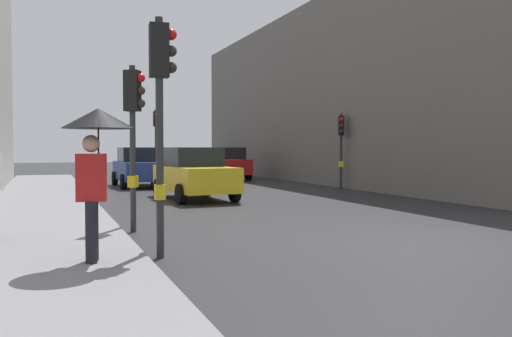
{
  "coord_description": "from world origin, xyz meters",
  "views": [
    {
      "loc": [
        -6.72,
        -8.32,
        1.76
      ],
      "look_at": [
        -0.18,
        8.82,
        1.06
      ],
      "focal_mm": 38.81,
      "sensor_mm": 36.0,
      "label": 1
    }
  ],
  "objects_px": {
    "traffic_light_near_left": "(161,93)",
    "car_green_estate": "(191,161)",
    "traffic_light_mid_street": "(341,137)",
    "car_blue_van": "(139,167)",
    "car_red_sedan": "(226,163)",
    "car_yellow_taxi": "(194,173)",
    "traffic_light_near_right": "(134,117)",
    "pedestrian_with_umbrella": "(96,141)",
    "traffic_light_far_median": "(156,131)"
  },
  "relations": [
    {
      "from": "traffic_light_mid_street",
      "to": "traffic_light_near_left",
      "type": "relative_size",
      "value": 0.84
    },
    {
      "from": "traffic_light_mid_street",
      "to": "traffic_light_near_left",
      "type": "height_order",
      "value": "traffic_light_near_left"
    },
    {
      "from": "traffic_light_near_right",
      "to": "car_green_estate",
      "type": "height_order",
      "value": "traffic_light_near_right"
    },
    {
      "from": "traffic_light_mid_street",
      "to": "car_green_estate",
      "type": "distance_m",
      "value": 15.23
    },
    {
      "from": "car_red_sedan",
      "to": "car_blue_van",
      "type": "height_order",
      "value": "same"
    },
    {
      "from": "traffic_light_near_right",
      "to": "car_yellow_taxi",
      "type": "distance_m",
      "value": 7.42
    },
    {
      "from": "car_yellow_taxi",
      "to": "car_blue_van",
      "type": "height_order",
      "value": "same"
    },
    {
      "from": "traffic_light_mid_street",
      "to": "car_green_estate",
      "type": "xyz_separation_m",
      "value": [
        -2.74,
        14.92,
        -1.33
      ]
    },
    {
      "from": "pedestrian_with_umbrella",
      "to": "traffic_light_near_right",
      "type": "bearing_deg",
      "value": 73.78
    },
    {
      "from": "traffic_light_near_left",
      "to": "pedestrian_with_umbrella",
      "type": "distance_m",
      "value": 1.5
    },
    {
      "from": "traffic_light_near_left",
      "to": "car_green_estate",
      "type": "bearing_deg",
      "value": 74.82
    },
    {
      "from": "traffic_light_mid_street",
      "to": "car_blue_van",
      "type": "distance_m",
      "value": 9.07
    },
    {
      "from": "car_red_sedan",
      "to": "car_yellow_taxi",
      "type": "xyz_separation_m",
      "value": [
        -4.56,
        -10.8,
        0.0
      ]
    },
    {
      "from": "traffic_light_near_right",
      "to": "car_red_sedan",
      "type": "distance_m",
      "value": 19.06
    },
    {
      "from": "car_red_sedan",
      "to": "pedestrian_with_umbrella",
      "type": "relative_size",
      "value": 1.98
    },
    {
      "from": "traffic_light_mid_street",
      "to": "pedestrian_with_umbrella",
      "type": "bearing_deg",
      "value": -131.17
    },
    {
      "from": "car_red_sedan",
      "to": "car_yellow_taxi",
      "type": "relative_size",
      "value": 0.98
    },
    {
      "from": "traffic_light_mid_street",
      "to": "traffic_light_near_right",
      "type": "bearing_deg",
      "value": -137.91
    },
    {
      "from": "car_yellow_taxi",
      "to": "car_green_estate",
      "type": "height_order",
      "value": "same"
    },
    {
      "from": "traffic_light_far_median",
      "to": "car_green_estate",
      "type": "height_order",
      "value": "traffic_light_far_median"
    },
    {
      "from": "traffic_light_mid_street",
      "to": "traffic_light_near_left",
      "type": "xyz_separation_m",
      "value": [
        -10.02,
        -11.92,
        0.41
      ]
    },
    {
      "from": "pedestrian_with_umbrella",
      "to": "car_red_sedan",
      "type": "bearing_deg",
      "value": 67.76
    },
    {
      "from": "car_yellow_taxi",
      "to": "car_green_estate",
      "type": "xyz_separation_m",
      "value": [
        4.3,
        17.35,
        0.0
      ]
    },
    {
      "from": "traffic_light_near_right",
      "to": "car_blue_van",
      "type": "height_order",
      "value": "traffic_light_near_right"
    },
    {
      "from": "traffic_light_mid_street",
      "to": "traffic_light_far_median",
      "type": "xyz_separation_m",
      "value": [
        -5.96,
        10.2,
        0.46
      ]
    },
    {
      "from": "traffic_light_near_left",
      "to": "car_red_sedan",
      "type": "height_order",
      "value": "traffic_light_near_left"
    },
    {
      "from": "car_blue_van",
      "to": "car_green_estate",
      "type": "xyz_separation_m",
      "value": [
        5.07,
        10.5,
        0.0
      ]
    },
    {
      "from": "traffic_light_mid_street",
      "to": "traffic_light_far_median",
      "type": "relative_size",
      "value": 0.83
    },
    {
      "from": "traffic_light_near_left",
      "to": "car_yellow_taxi",
      "type": "xyz_separation_m",
      "value": [
        2.99,
        9.5,
        -1.74
      ]
    },
    {
      "from": "traffic_light_far_median",
      "to": "pedestrian_with_umbrella",
      "type": "bearing_deg",
      "value": -102.61
    },
    {
      "from": "traffic_light_near_left",
      "to": "traffic_light_mid_street",
      "type": "bearing_deg",
      "value": 49.96
    },
    {
      "from": "traffic_light_near_right",
      "to": "traffic_light_mid_street",
      "type": "xyz_separation_m",
      "value": [
        10.02,
        9.05,
        -0.17
      ]
    },
    {
      "from": "traffic_light_mid_street",
      "to": "car_green_estate",
      "type": "bearing_deg",
      "value": 100.39
    },
    {
      "from": "traffic_light_near_right",
      "to": "car_yellow_taxi",
      "type": "bearing_deg",
      "value": 65.73
    },
    {
      "from": "car_blue_van",
      "to": "car_green_estate",
      "type": "relative_size",
      "value": 0.98
    },
    {
      "from": "traffic_light_far_median",
      "to": "pedestrian_with_umbrella",
      "type": "xyz_separation_m",
      "value": [
        -5.11,
        -22.86,
        -0.83
      ]
    },
    {
      "from": "car_yellow_taxi",
      "to": "pedestrian_with_umbrella",
      "type": "distance_m",
      "value": 11.05
    },
    {
      "from": "traffic_light_near_right",
      "to": "car_green_estate",
      "type": "xyz_separation_m",
      "value": [
        7.28,
        23.98,
        -1.5
      ]
    },
    {
      "from": "car_green_estate",
      "to": "traffic_light_mid_street",
      "type": "bearing_deg",
      "value": -79.61
    },
    {
      "from": "traffic_light_near_left",
      "to": "car_yellow_taxi",
      "type": "distance_m",
      "value": 10.11
    },
    {
      "from": "car_yellow_taxi",
      "to": "pedestrian_with_umbrella",
      "type": "bearing_deg",
      "value": -111.53
    },
    {
      "from": "car_red_sedan",
      "to": "traffic_light_near_right",
      "type": "bearing_deg",
      "value": -113.43
    },
    {
      "from": "car_red_sedan",
      "to": "car_green_estate",
      "type": "height_order",
      "value": "same"
    },
    {
      "from": "traffic_light_near_right",
      "to": "traffic_light_near_left",
      "type": "height_order",
      "value": "traffic_light_near_left"
    },
    {
      "from": "car_red_sedan",
      "to": "car_green_estate",
      "type": "relative_size",
      "value": 0.98
    },
    {
      "from": "car_blue_van",
      "to": "traffic_light_mid_street",
      "type": "bearing_deg",
      "value": -29.52
    },
    {
      "from": "car_yellow_taxi",
      "to": "pedestrian_with_umbrella",
      "type": "xyz_separation_m",
      "value": [
        -4.04,
        -10.24,
        0.96
      ]
    },
    {
      "from": "car_green_estate",
      "to": "pedestrian_with_umbrella",
      "type": "relative_size",
      "value": 2.02
    },
    {
      "from": "traffic_light_mid_street",
      "to": "car_blue_van",
      "type": "bearing_deg",
      "value": 150.48
    },
    {
      "from": "car_yellow_taxi",
      "to": "car_green_estate",
      "type": "distance_m",
      "value": 17.87
    }
  ]
}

